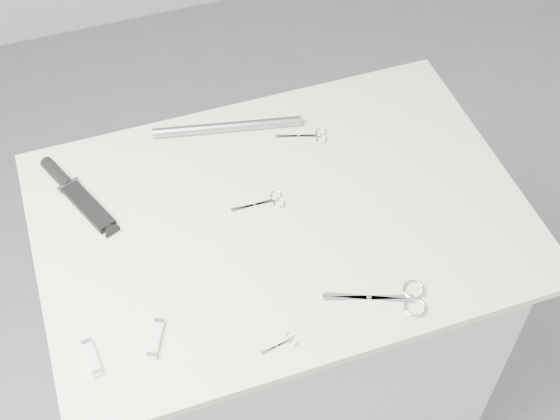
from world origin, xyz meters
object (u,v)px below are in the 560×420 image
object	(u,v)px
embroidery_scissors_b	(311,136)
pocket_knife_b	(92,358)
tiny_scissors	(283,343)
pocket_knife_a	(156,339)
plinth	(281,332)
sheathed_knife	(74,191)
embroidery_scissors_a	(267,202)
large_shears	(398,298)
metal_rail	(227,127)

from	to	relation	value
embroidery_scissors_b	pocket_knife_b	bearing A→B (deg)	-127.16
tiny_scissors	pocket_knife_a	size ratio (longest dim) A/B	0.90
plinth	sheathed_knife	xyz separation A→B (m)	(-0.39, 0.20, 0.48)
sheathed_knife	pocket_knife_b	size ratio (longest dim) A/B	3.08
embroidery_scissors_a	pocket_knife_a	bearing A→B (deg)	-138.69
large_shears	embroidery_scissors_a	bearing A→B (deg)	138.30
tiny_scissors	large_shears	bearing A→B (deg)	-4.97
plinth	pocket_knife_b	world-z (taller)	pocket_knife_b
metal_rail	large_shears	bearing A→B (deg)	-71.74
large_shears	embroidery_scissors_b	world-z (taller)	large_shears
embroidery_scissors_a	pocket_knife_b	world-z (taller)	pocket_knife_b
embroidery_scissors_a	sheathed_knife	distance (m)	0.41
plinth	tiny_scissors	world-z (taller)	tiny_scissors
pocket_knife_a	metal_rail	xyz separation A→B (m)	(0.28, 0.48, 0.01)
plinth	large_shears	bearing A→B (deg)	-61.94
plinth	pocket_knife_b	xyz separation A→B (m)	(-0.43, -0.20, 0.47)
embroidery_scissors_a	sheathed_knife	size ratio (longest dim) A/B	0.47
embroidery_scissors_a	sheathed_knife	xyz separation A→B (m)	(-0.38, 0.15, 0.01)
embroidery_scissors_a	pocket_knife_a	distance (m)	0.38
embroidery_scissors_a	metal_rail	xyz separation A→B (m)	(-0.02, 0.23, 0.01)
tiny_scissors	sheathed_knife	distance (m)	0.57
pocket_knife_b	plinth	bearing A→B (deg)	-70.92
embroidery_scissors_b	metal_rail	world-z (taller)	metal_rail
plinth	pocket_knife_b	size ratio (longest dim) A/B	11.63
large_shears	metal_rail	distance (m)	0.57
large_shears	metal_rail	xyz separation A→B (m)	(-0.18, 0.54, 0.01)
plinth	embroidery_scissors_a	size ratio (longest dim) A/B	8.00
embroidery_scissors_b	large_shears	bearing A→B (deg)	-71.61
pocket_knife_a	metal_rail	size ratio (longest dim) A/B	0.24
plinth	sheathed_knife	distance (m)	0.65
tiny_scissors	embroidery_scissors_b	bearing A→B (deg)	54.53
embroidery_scissors_a	pocket_knife_a	world-z (taller)	pocket_knife_a
embroidery_scissors_a	pocket_knife_b	size ratio (longest dim) A/B	1.45
large_shears	metal_rail	bearing A→B (deg)	129.17
plinth	large_shears	xyz separation A→B (m)	(0.14, -0.27, 0.47)
plinth	metal_rail	bearing A→B (deg)	97.44
pocket_knife_a	pocket_knife_b	bearing A→B (deg)	115.23
plinth	embroidery_scissors_a	xyz separation A→B (m)	(-0.02, 0.04, 0.47)
embroidery_scissors_a	embroidery_scissors_b	size ratio (longest dim) A/B	0.96
embroidery_scissors_a	tiny_scissors	bearing A→B (deg)	-101.73
tiny_scissors	sheathed_knife	size ratio (longest dim) A/B	0.30
embroidery_scissors_a	pocket_knife_a	xyz separation A→B (m)	(-0.29, -0.24, 0.00)
tiny_scissors	pocket_knife_b	distance (m)	0.34
embroidery_scissors_b	tiny_scissors	size ratio (longest dim) A/B	1.64
pocket_knife_b	metal_rail	bearing A→B (deg)	-45.99
pocket_knife_b	metal_rail	size ratio (longest dim) A/B	0.23
plinth	tiny_scissors	distance (m)	0.56
sheathed_knife	pocket_knife_a	xyz separation A→B (m)	(0.08, -0.40, -0.00)
plinth	large_shears	size ratio (longest dim) A/B	4.65
large_shears	pocket_knife_b	world-z (taller)	pocket_knife_b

